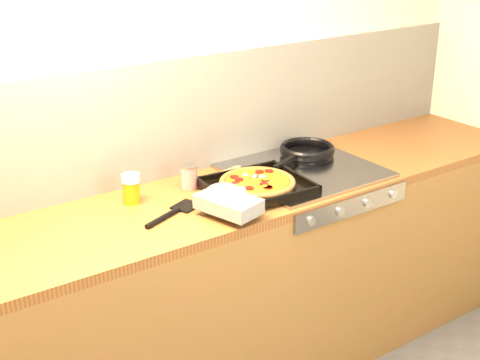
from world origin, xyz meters
TOP-DOWN VIEW (x-y plane):
  - room_shell at (0.00, 1.39)m, footprint 3.20×3.20m
  - counter_run at (0.00, 1.10)m, footprint 3.20×0.62m
  - stovetop at (0.45, 1.10)m, footprint 0.60×0.56m
  - pizza_on_tray at (0.09, 1.00)m, footprint 0.53×0.44m
  - frying_pan at (0.57, 1.22)m, footprint 0.44×0.32m
  - tomato_can at (-0.05, 1.22)m, footprint 0.09×0.09m
  - juice_glass at (-0.31, 1.23)m, footprint 0.09×0.09m
  - wooden_spoon at (0.13, 1.27)m, footprint 0.30×0.06m
  - black_spatula at (-0.23, 1.04)m, footprint 0.28×0.15m

SIDE VIEW (x-z plane):
  - counter_run at x=0.00m, z-range 0.00..0.90m
  - stovetop at x=0.45m, z-range 0.90..0.92m
  - black_spatula at x=-0.23m, z-range 0.90..0.92m
  - wooden_spoon at x=0.13m, z-range 0.90..0.92m
  - frying_pan at x=0.57m, z-range 0.92..0.96m
  - pizza_on_tray at x=0.09m, z-range 0.91..0.98m
  - tomato_can at x=-0.05m, z-range 0.90..1.00m
  - juice_glass at x=-0.31m, z-range 0.90..1.02m
  - room_shell at x=0.00m, z-range -0.45..2.75m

